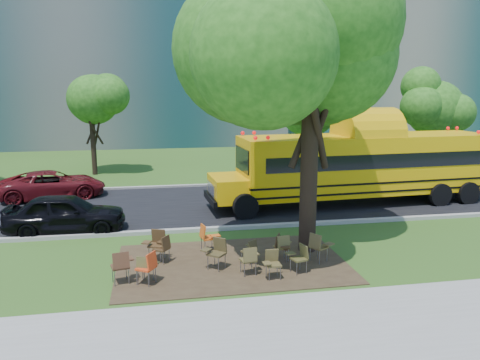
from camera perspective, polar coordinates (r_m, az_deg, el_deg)
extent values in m
plane|color=#2C4D18|center=(15.07, -5.09, -9.69)|extent=(160.00, 160.00, 0.00)
cube|color=gray|center=(10.56, -2.42, -19.21)|extent=(60.00, 4.00, 0.04)
cube|color=#382819|center=(14.71, -0.97, -10.11)|extent=(7.00, 4.50, 0.03)
cube|color=black|center=(21.73, -6.82, -3.10)|extent=(80.00, 8.00, 0.04)
cube|color=gray|center=(17.87, -6.00, -6.08)|extent=(80.00, 0.25, 0.14)
cube|color=gray|center=(25.71, -7.40, -0.76)|extent=(80.00, 0.25, 0.14)
cube|color=#62615D|center=(50.79, -18.80, 17.02)|extent=(38.00, 16.00, 22.00)
cube|color=gray|center=(58.25, 16.20, 17.84)|extent=(30.00, 16.00, 25.00)
cylinder|color=black|center=(30.48, -17.43, 3.89)|extent=(0.32, 0.32, 3.50)
sphere|color=#1E5313|center=(30.28, -17.71, 8.53)|extent=(4.80, 4.80, 4.80)
cylinder|color=black|center=(29.68, 7.85, 4.80)|extent=(0.38, 0.38, 4.20)
sphere|color=#1E5313|center=(29.50, 8.00, 10.48)|extent=(5.60, 5.60, 5.60)
cylinder|color=black|center=(32.24, 22.08, 4.05)|extent=(0.34, 0.34, 3.60)
sphere|color=#1E5313|center=(32.06, 22.41, 8.57)|extent=(5.00, 5.00, 5.00)
cylinder|color=black|center=(15.31, 8.39, 0.63)|extent=(0.56, 0.56, 5.17)
sphere|color=#1E5313|center=(15.08, 8.80, 14.45)|extent=(7.20, 7.20, 7.20)
cube|color=#E5A807|center=(22.47, 15.06, 1.96)|extent=(11.92, 3.39, 2.62)
cube|color=black|center=(22.58, 15.81, 2.73)|extent=(11.28, 3.39, 0.64)
cube|color=#E5A807|center=(20.32, -1.52, -0.99)|extent=(1.53, 2.44, 1.02)
cube|color=black|center=(22.58, 14.97, 0.29)|extent=(11.95, 3.42, 0.09)
cube|color=black|center=(22.66, 14.92, -0.70)|extent=(11.95, 3.42, 0.09)
cylinder|color=black|center=(19.28, 0.67, -3.29)|extent=(1.09, 0.39, 1.07)
cylinder|color=black|center=(21.81, -1.09, -1.58)|extent=(1.09, 0.39, 1.07)
cylinder|color=black|center=(23.29, 23.19, -1.67)|extent=(1.09, 0.39, 1.07)
cylinder|color=black|center=(25.43, 19.60, -0.39)|extent=(1.09, 0.39, 1.07)
cylinder|color=black|center=(24.22, 26.04, -1.44)|extent=(1.09, 0.39, 1.07)
cylinder|color=black|center=(26.28, 22.34, -0.22)|extent=(1.09, 0.39, 1.07)
cube|color=#4F2F1C|center=(13.56, -14.41, -10.18)|extent=(0.56, 0.54, 0.06)
cube|color=#4F2F1C|center=(13.28, -14.31, -9.49)|extent=(0.46, 0.21, 0.45)
cube|color=#4F2F1C|center=(13.69, -13.43, -9.31)|extent=(0.31, 0.36, 0.03)
cylinder|color=slate|center=(13.80, -15.28, -10.96)|extent=(0.03, 0.03, 0.50)
cylinder|color=slate|center=(13.50, -13.41, -11.36)|extent=(0.03, 0.03, 0.50)
cube|color=#4F4B22|center=(13.47, -11.45, -10.54)|extent=(0.50, 0.49, 0.05)
cube|color=#4F4B22|center=(13.25, -11.76, -9.96)|extent=(0.38, 0.22, 0.38)
cube|color=#4F4B22|center=(13.47, -10.35, -9.99)|extent=(0.29, 0.32, 0.03)
cylinder|color=slate|center=(13.75, -11.79, -11.05)|extent=(0.02, 0.02, 0.42)
cylinder|color=slate|center=(13.36, -11.02, -11.70)|extent=(0.02, 0.02, 0.42)
cube|color=red|center=(13.34, -11.40, -10.46)|extent=(0.61, 0.62, 0.05)
cube|color=red|center=(13.15, -10.71, -9.63)|extent=(0.32, 0.43, 0.44)
cube|color=red|center=(13.57, -11.38, -9.48)|extent=(0.38, 0.36, 0.03)
cylinder|color=slate|center=(13.38, -12.47, -11.56)|extent=(0.03, 0.03, 0.49)
cylinder|color=slate|center=(13.48, -10.25, -11.30)|extent=(0.03, 0.03, 0.49)
cube|color=#473B1E|center=(14.11, -2.89, -8.99)|extent=(0.64, 0.63, 0.05)
cube|color=#473B1E|center=(14.19, -2.46, -7.84)|extent=(0.40, 0.36, 0.44)
cube|color=#473B1E|center=(14.08, -4.15, -8.48)|extent=(0.38, 0.39, 0.03)
cylinder|color=slate|center=(13.96, -2.64, -10.31)|extent=(0.03, 0.03, 0.49)
cylinder|color=slate|center=(14.44, -3.10, -9.56)|extent=(0.03, 0.03, 0.49)
cube|color=brown|center=(13.73, 0.99, -9.73)|extent=(0.48, 0.46, 0.05)
cube|color=brown|center=(13.48, 1.26, -9.10)|extent=(0.42, 0.15, 0.41)
cube|color=brown|center=(13.89, 1.77, -8.94)|extent=(0.26, 0.31, 0.03)
cylinder|color=slate|center=(13.91, 0.07, -10.45)|extent=(0.02, 0.02, 0.46)
cylinder|color=slate|center=(13.71, 1.93, -10.79)|extent=(0.02, 0.02, 0.46)
cube|color=brown|center=(13.49, 4.09, -10.26)|extent=(0.42, 0.40, 0.05)
cube|color=brown|center=(13.57, 3.90, -9.16)|extent=(0.39, 0.10, 0.39)
cube|color=brown|center=(13.27, 3.28, -10.09)|extent=(0.22, 0.28, 0.03)
cylinder|color=slate|center=(13.47, 4.96, -11.30)|extent=(0.02, 0.02, 0.43)
cylinder|color=slate|center=(13.68, 3.21, -10.92)|extent=(0.02, 0.02, 0.43)
cube|color=#49441F|center=(13.94, 7.16, -9.53)|extent=(0.50, 0.51, 0.05)
cube|color=#49441F|center=(13.96, 7.80, -8.56)|extent=(0.20, 0.41, 0.40)
cube|color=#49441F|center=(14.01, 6.14, -8.88)|extent=(0.33, 0.29, 0.03)
cylinder|color=slate|center=(13.80, 6.93, -10.74)|extent=(0.02, 0.02, 0.45)
cylinder|color=slate|center=(14.24, 7.33, -10.05)|extent=(0.02, 0.02, 0.45)
cube|color=brown|center=(14.89, 9.59, -8.06)|extent=(0.61, 0.62, 0.05)
cube|color=brown|center=(14.66, 9.14, -7.36)|extent=(0.32, 0.43, 0.44)
cube|color=brown|center=(14.81, 10.77, -7.67)|extent=(0.39, 0.37, 0.03)
cylinder|color=slate|center=(15.21, 9.44, -8.61)|extent=(0.03, 0.03, 0.49)
cylinder|color=slate|center=(14.72, 9.67, -9.30)|extent=(0.03, 0.03, 0.49)
cube|color=#402B16|center=(14.83, -9.58, -8.28)|extent=(0.58, 0.58, 0.05)
cube|color=#402B16|center=(14.66, -9.01, -7.57)|extent=(0.31, 0.39, 0.41)
cube|color=#402B16|center=(15.06, -9.52, -7.49)|extent=(0.36, 0.35, 0.03)
cylinder|color=slate|center=(14.87, -10.49, -9.19)|extent=(0.02, 0.02, 0.46)
cylinder|color=slate|center=(14.95, -8.62, -9.02)|extent=(0.02, 0.02, 0.46)
cube|color=#4A321A|center=(15.04, -10.12, -7.84)|extent=(0.59, 0.58, 0.06)
cube|color=#4A321A|center=(15.14, -9.89, -6.72)|extent=(0.45, 0.25, 0.45)
cube|color=#4A321A|center=(14.95, -11.32, -7.46)|extent=(0.34, 0.38, 0.03)
cylinder|color=slate|center=(14.89, -9.64, -9.04)|extent=(0.03, 0.03, 0.50)
cylinder|color=slate|center=(15.35, -10.52, -8.44)|extent=(0.03, 0.03, 0.50)
cube|color=#D45716|center=(15.60, -3.88, -7.03)|extent=(0.52, 0.54, 0.05)
cube|color=#D45716|center=(15.47, -4.58, -6.27)|extent=(0.19, 0.45, 0.44)
cube|color=#D45716|center=(15.37, -3.02, -6.78)|extent=(0.35, 0.30, 0.03)
cylinder|color=slate|center=(15.90, -3.45, -7.59)|extent=(0.03, 0.03, 0.49)
cylinder|color=slate|center=(15.46, -4.29, -8.17)|extent=(0.03, 0.03, 0.49)
cube|color=#43391D|center=(14.59, 1.07, -8.66)|extent=(0.52, 0.52, 0.05)
cube|color=#43391D|center=(14.43, 1.58, -8.06)|extent=(0.33, 0.30, 0.36)
cube|color=#43391D|center=(14.79, 1.21, -7.94)|extent=(0.31, 0.32, 0.03)
cylinder|color=slate|center=(14.64, 0.21, -9.44)|extent=(0.02, 0.02, 0.41)
cylinder|color=slate|center=(14.69, 1.92, -9.37)|extent=(0.02, 0.02, 0.41)
cube|color=#412C17|center=(14.87, 5.22, -8.18)|extent=(0.53, 0.54, 0.05)
cube|color=#412C17|center=(14.84, 4.57, -7.35)|extent=(0.26, 0.39, 0.39)
cube|color=#412C17|center=(14.59, 5.58, -8.09)|extent=(0.34, 0.31, 0.03)
cylinder|color=slate|center=(15.07, 5.95, -8.82)|extent=(0.02, 0.02, 0.44)
cylinder|color=slate|center=(14.83, 4.45, -9.13)|extent=(0.02, 0.02, 0.44)
cube|color=brown|center=(14.85, 5.06, -8.14)|extent=(0.47, 0.45, 0.05)
cube|color=brown|center=(14.61, 5.35, -7.54)|extent=(0.41, 0.14, 0.41)
cube|color=brown|center=(15.02, 5.73, -7.43)|extent=(0.25, 0.31, 0.03)
cylinder|color=slate|center=(15.01, 4.18, -8.83)|extent=(0.02, 0.02, 0.46)
cylinder|color=slate|center=(14.84, 5.93, -9.11)|extent=(0.02, 0.02, 0.46)
imported|color=black|center=(18.73, -20.51, -3.81)|extent=(4.39, 1.86, 1.48)
imported|color=#540E12|center=(24.69, -21.87, -0.52)|extent=(5.31, 3.28, 1.37)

